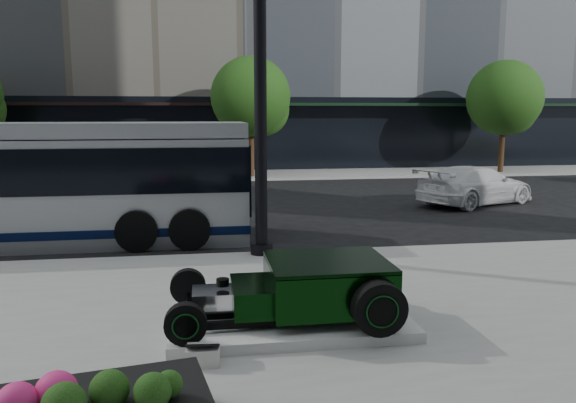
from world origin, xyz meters
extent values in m
plane|color=black|center=(0.00, 0.00, 0.00)|extent=(120.00, 120.00, 0.00)
cube|color=gray|center=(0.00, 14.00, 0.06)|extent=(70.00, 4.00, 0.12)
cube|color=black|center=(-10.00, 16.20, 2.00)|extent=(22.00, 0.50, 4.00)
cube|color=black|center=(13.00, 16.20, 2.00)|extent=(24.00, 0.50, 4.00)
cube|color=black|center=(-10.00, 15.60, 3.60)|extent=(22.00, 1.60, 0.15)
cube|color=black|center=(13.00, 15.60, 3.60)|extent=(24.00, 1.60, 0.15)
cylinder|color=black|center=(1.00, 13.00, 1.42)|extent=(0.28, 0.28, 2.60)
sphere|color=#103B11|center=(1.00, 13.00, 3.92)|extent=(3.80, 3.80, 3.80)
sphere|color=#103B11|center=(1.60, 13.30, 3.32)|extent=(2.60, 2.60, 2.60)
cylinder|color=black|center=(14.00, 13.00, 1.42)|extent=(0.28, 0.28, 2.60)
sphere|color=#103B11|center=(14.00, 13.00, 3.92)|extent=(3.80, 3.80, 3.80)
sphere|color=#103B11|center=(14.60, 13.30, 3.32)|extent=(2.60, 2.60, 2.60)
cube|color=silver|center=(-0.20, -6.45, 0.20)|extent=(3.40, 1.80, 0.15)
cube|color=black|center=(-0.20, -6.90, 0.37)|extent=(3.00, 0.08, 0.10)
cube|color=black|center=(-0.20, -6.00, 0.37)|extent=(3.00, 0.08, 0.10)
cube|color=black|center=(0.35, -6.45, 0.72)|extent=(1.70, 1.45, 0.62)
cube|color=black|center=(0.35, -6.45, 1.05)|extent=(1.70, 1.45, 0.06)
cube|color=black|center=(-0.75, -6.45, 0.60)|extent=(0.55, 1.05, 0.38)
cube|color=silver|center=(-1.30, -6.45, 0.55)|extent=(0.55, 0.55, 0.34)
cylinder|color=black|center=(-1.15, -6.45, 0.82)|extent=(0.18, 0.18, 0.10)
cylinder|color=black|center=(-1.65, -6.45, 0.43)|extent=(0.06, 1.55, 0.06)
cylinder|color=black|center=(0.85, -7.30, 0.63)|extent=(0.72, 0.24, 0.72)
cylinder|color=black|center=(0.85, -7.43, 0.63)|extent=(0.37, 0.02, 0.37)
torus|color=#093511|center=(0.85, -7.44, 0.63)|extent=(0.44, 0.02, 0.44)
cylinder|color=black|center=(0.85, -5.60, 0.63)|extent=(0.72, 0.24, 0.72)
cylinder|color=black|center=(0.85, -5.48, 0.63)|extent=(0.37, 0.02, 0.37)
torus|color=#093511|center=(0.85, -5.46, 0.63)|extent=(0.44, 0.02, 0.44)
cylinder|color=black|center=(-1.65, -7.23, 0.54)|extent=(0.54, 0.16, 0.54)
cylinder|color=black|center=(-1.65, -7.32, 0.54)|extent=(0.28, 0.02, 0.28)
torus|color=#093511|center=(-1.65, -7.33, 0.54)|extent=(0.34, 0.02, 0.34)
cylinder|color=black|center=(-1.65, -5.67, 0.54)|extent=(0.54, 0.16, 0.54)
cylinder|color=black|center=(-1.65, -5.59, 0.54)|extent=(0.28, 0.02, 0.28)
torus|color=#093511|center=(-1.65, -5.57, 0.54)|extent=(0.34, 0.02, 0.34)
cube|color=silver|center=(-1.45, -7.50, 0.23)|extent=(0.42, 0.33, 0.22)
cube|color=black|center=(-1.45, -7.50, 0.35)|extent=(0.42, 0.32, 0.15)
cylinder|color=black|center=(-0.15, -2.20, 4.51)|extent=(0.26, 0.26, 8.78)
cylinder|color=black|center=(-0.15, -2.20, 0.23)|extent=(0.48, 0.48, 0.22)
sphere|color=#103B11|center=(-3.03, -9.07, 0.72)|extent=(0.30, 0.30, 0.30)
sphere|color=#DD2777|center=(-2.71, -9.07, 0.72)|extent=(0.30, 0.30, 0.30)
sphere|color=#103B11|center=(-2.38, -9.07, 0.72)|extent=(0.30, 0.30, 0.30)
sphere|color=#DD2777|center=(-2.06, -9.07, 0.72)|extent=(0.30, 0.30, 0.30)
sphere|color=#103B11|center=(-1.74, -9.07, 0.72)|extent=(0.30, 0.30, 0.30)
cube|color=black|center=(-0.28, 0.20, 1.55)|extent=(0.06, 2.30, 1.70)
cylinder|color=black|center=(-2.91, -1.10, 0.48)|extent=(0.96, 0.28, 0.96)
cylinder|color=black|center=(-2.91, 1.50, 0.48)|extent=(0.96, 0.28, 0.96)
cylinder|color=black|center=(-1.71, -1.10, 0.48)|extent=(0.96, 0.28, 0.96)
cylinder|color=black|center=(-1.71, 1.50, 0.48)|extent=(0.96, 0.28, 0.96)
imported|color=white|center=(8.00, 4.03, 0.67)|extent=(5.00, 3.65, 1.35)
camera|label=1|loc=(-1.41, -14.06, 3.16)|focal=35.00mm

